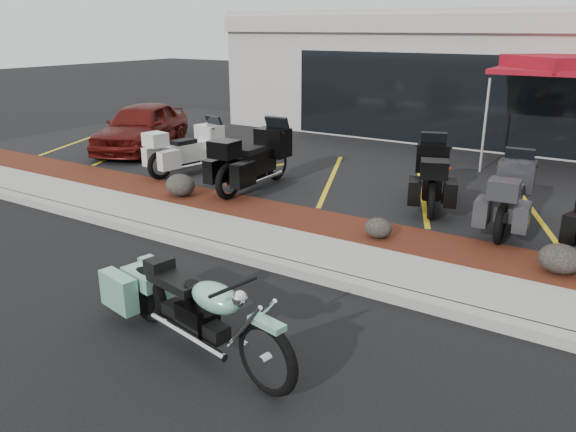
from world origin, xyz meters
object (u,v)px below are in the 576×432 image
Objects in this scene: touring_white at (214,142)px; popup_canopy at (564,66)px; parked_car at (141,127)px; traffic_cone at (443,161)px; hero_cruiser at (267,347)px.

popup_canopy reaches higher than touring_white.
popup_canopy is (7.10, 4.51, 1.81)m from touring_white.
parked_car is (-3.07, 0.51, 0.02)m from touring_white.
popup_canopy is (2.20, 1.59, 2.25)m from traffic_cone.
hero_cruiser is 0.76× the size of parked_car.
touring_white is 0.57× the size of parked_car.
touring_white is (-6.22, 6.71, 0.27)m from hero_cruiser.
traffic_cone is (-1.32, 9.63, -0.17)m from hero_cruiser.
parked_car is 11.07m from popup_canopy.
touring_white is at bearing -148.61° from popup_canopy.
traffic_cone is 3.53m from popup_canopy.
hero_cruiser is at bearing -60.13° from parked_car.
touring_white is 5.27× the size of traffic_cone.
hero_cruiser is 9.15m from touring_white.
popup_canopy reaches higher than hero_cruiser.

